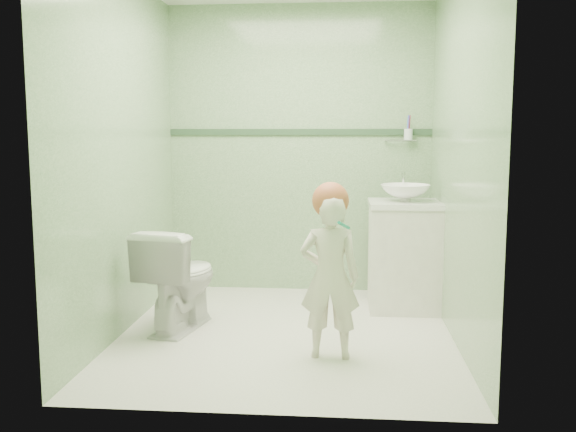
{
  "coord_description": "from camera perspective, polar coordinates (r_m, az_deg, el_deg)",
  "views": [
    {
      "loc": [
        0.37,
        -4.13,
        1.34
      ],
      "look_at": [
        0.0,
        0.15,
        0.78
      ],
      "focal_mm": 39.73,
      "sensor_mm": 36.0,
      "label": 1
    }
  ],
  "objects": [
    {
      "name": "hair_cap",
      "position": [
        3.76,
        3.83,
        1.4
      ],
      "size": [
        0.22,
        0.22,
        0.22
      ],
      "primitive_type": "sphere",
      "color": "#B95C38",
      "rests_on": "toddler"
    },
    {
      "name": "vanity",
      "position": [
        4.95,
        10.31,
        -3.65
      ],
      "size": [
        0.52,
        0.5,
        0.8
      ],
      "primitive_type": "cube",
      "color": "silver",
      "rests_on": "ground"
    },
    {
      "name": "ground",
      "position": [
        4.36,
        -0.17,
        -10.47
      ],
      "size": [
        2.5,
        2.5,
        0.0
      ],
      "primitive_type": "plane",
      "color": "silver",
      "rests_on": "ground"
    },
    {
      "name": "faucet",
      "position": [
        5.05,
        10.27,
        3.15
      ],
      "size": [
        0.03,
        0.13,
        0.18
      ],
      "color": "silver",
      "rests_on": "counter"
    },
    {
      "name": "basin",
      "position": [
        4.88,
        10.45,
        2.05
      ],
      "size": [
        0.37,
        0.37,
        0.13
      ],
      "primitive_type": "imported",
      "color": "white",
      "rests_on": "counter"
    },
    {
      "name": "toddler",
      "position": [
        3.81,
        3.76,
        -5.47
      ],
      "size": [
        0.36,
        0.24,
        0.98
      ],
      "primitive_type": "imported",
      "rotation": [
        0.0,
        0.0,
        3.14
      ],
      "color": "silver",
      "rests_on": "ground"
    },
    {
      "name": "cup_holder",
      "position": [
        5.34,
        10.63,
        7.2
      ],
      "size": [
        0.26,
        0.07,
        0.21
      ],
      "color": "silver",
      "rests_on": "room_shell"
    },
    {
      "name": "toilet",
      "position": [
        4.45,
        -9.69,
        -5.5
      ],
      "size": [
        0.53,
        0.76,
        0.71
      ],
      "primitive_type": "imported",
      "rotation": [
        0.0,
        0.0,
        2.93
      ],
      "color": "white",
      "rests_on": "ground"
    },
    {
      "name": "room_shell",
      "position": [
        4.15,
        -0.18,
        5.49
      ],
      "size": [
        2.5,
        2.54,
        2.4
      ],
      "color": "#7CA675",
      "rests_on": "ground"
    },
    {
      "name": "trim_stripe",
      "position": [
        5.38,
        1.0,
        7.53
      ],
      "size": [
        2.2,
        0.02,
        0.05
      ],
      "primitive_type": "cube",
      "color": "#2D4930",
      "rests_on": "room_shell"
    },
    {
      "name": "teal_toothbrush",
      "position": [
        3.62,
        4.92,
        -0.76
      ],
      "size": [
        0.11,
        0.13,
        0.08
      ],
      "color": "#109979",
      "rests_on": "toddler"
    },
    {
      "name": "counter",
      "position": [
        4.89,
        10.43,
        1.07
      ],
      "size": [
        0.54,
        0.52,
        0.04
      ],
      "primitive_type": "cube",
      "color": "white",
      "rests_on": "vanity"
    }
  ]
}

